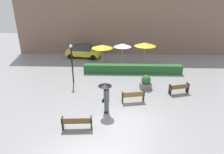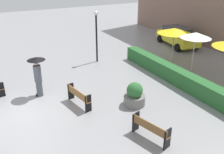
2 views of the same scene
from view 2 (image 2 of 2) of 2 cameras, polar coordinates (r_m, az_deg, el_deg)
ground_plane at (r=12.46m, az=-19.02°, el=-7.76°), size 60.00×60.00×0.00m
bench_mid_center at (r=12.27m, az=-7.68°, el=-4.23°), size 1.75×0.62×0.86m
bench_far_right at (r=10.02m, az=8.73°, el=-11.55°), size 1.71×0.80×0.84m
pedestrian_with_umbrella at (r=13.30m, az=-16.67°, el=1.08°), size 0.90×0.90×2.12m
planter_pot at (r=12.26m, az=5.17°, el=-4.23°), size 1.06×1.06×1.19m
lamp_post at (r=17.44m, az=-3.59°, el=10.42°), size 0.28×0.28×3.55m
patio_umbrella_yellow at (r=18.23m, az=14.07°, el=10.22°), size 2.35×2.35×2.34m
patio_umbrella_white at (r=16.49m, az=18.61°, el=9.03°), size 1.91×1.91×2.55m
hedge_strip at (r=14.93m, az=14.64°, el=0.16°), size 9.94×0.70×0.89m
parked_car at (r=22.29m, az=14.73°, el=9.02°), size 4.41×2.46×1.57m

